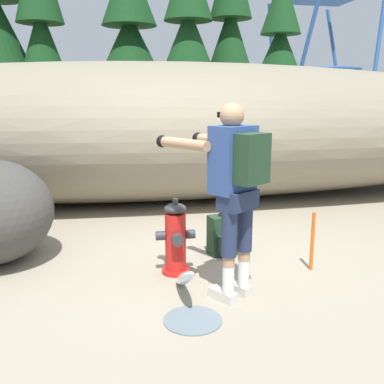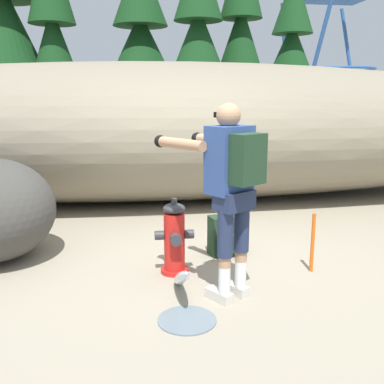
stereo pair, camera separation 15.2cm
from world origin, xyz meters
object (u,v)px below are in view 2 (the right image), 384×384
(utility_worker, at_px, (229,178))
(survey_stake, at_px, (313,243))
(spare_backpack, at_px, (223,236))
(fire_hydrant, at_px, (174,239))

(utility_worker, distance_m, survey_stake, 1.31)
(utility_worker, height_order, spare_backpack, utility_worker)
(utility_worker, distance_m, spare_backpack, 1.35)
(fire_hydrant, relative_size, spare_backpack, 1.62)
(spare_backpack, distance_m, survey_stake, 0.98)
(utility_worker, xyz_separation_m, survey_stake, (0.96, 0.45, -0.76))
(survey_stake, bearing_deg, utility_worker, -155.08)
(utility_worker, bearing_deg, spare_backpack, -43.46)
(utility_worker, relative_size, spare_backpack, 3.56)
(fire_hydrant, xyz_separation_m, survey_stake, (1.36, -0.16, -0.05))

